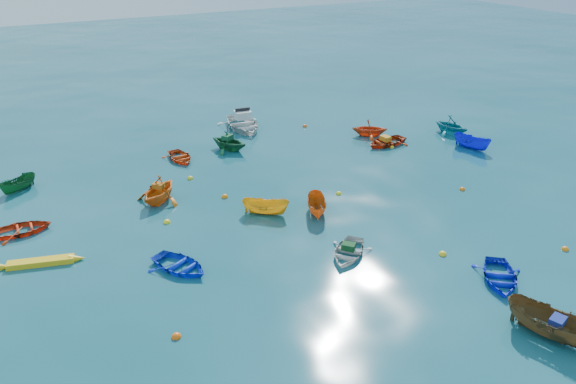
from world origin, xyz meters
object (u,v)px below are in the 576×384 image
dinghy_blue_se (499,281)px  motorboat_white (243,129)px  dinghy_blue_sw (180,269)px  dinghy_white_near (348,255)px  kayak_yellow (41,265)px

dinghy_blue_se → motorboat_white: motorboat_white is taller
dinghy_blue_sw → dinghy_white_near: bearing=-46.9°
dinghy_white_near → dinghy_blue_se: size_ratio=0.92×
kayak_yellow → dinghy_white_near: bearing=-99.9°
dinghy_blue_sw → motorboat_white: bearing=30.3°
dinghy_blue_sw → kayak_yellow: dinghy_blue_sw is taller
dinghy_blue_se → motorboat_white: bearing=132.3°
kayak_yellow → motorboat_white: 21.00m
dinghy_blue_sw → dinghy_blue_se: bearing=-59.2°
dinghy_blue_sw → dinghy_blue_se: 14.40m
dinghy_white_near → kayak_yellow: bearing=-155.8°
dinghy_blue_se → dinghy_white_near: bearing=172.4°
dinghy_white_near → dinghy_blue_se: 6.87m
dinghy_blue_sw → motorboat_white: motorboat_white is taller
dinghy_blue_sw → motorboat_white: 19.84m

